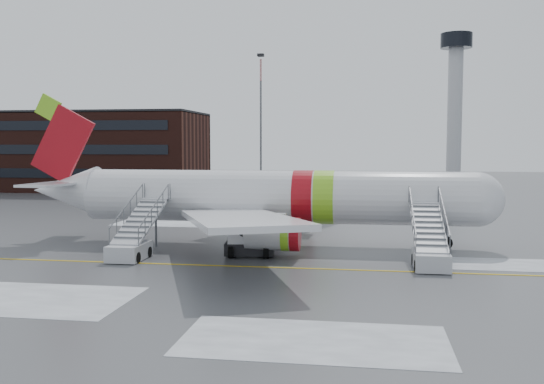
% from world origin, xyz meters
% --- Properties ---
extents(ground, '(260.00, 260.00, 0.00)m').
position_xyz_m(ground, '(0.00, 0.00, 0.00)').
color(ground, '#494C4F').
rests_on(ground, ground).
extents(airliner, '(35.03, 32.97, 11.18)m').
position_xyz_m(airliner, '(4.49, 7.28, 3.42)').
color(airliner, silver).
rests_on(airliner, ground).
extents(airstair_fwd, '(2.05, 7.70, 3.48)m').
position_xyz_m(airstair_fwd, '(15.70, 0.75, 1.06)').
color(airstair_fwd, '#B4B6BC').
rests_on(airstair_fwd, ground).
extents(airstair_aft, '(2.05, 7.70, 3.48)m').
position_xyz_m(airstair_aft, '(-2.91, 0.75, 1.06)').
color(airstair_aft, '#B5B6BC').
rests_on(airstair_aft, ground).
extents(pushback_tug, '(3.32, 2.63, 1.81)m').
position_xyz_m(pushback_tug, '(4.20, 2.36, 0.80)').
color(pushback_tug, black).
rests_on(pushback_tug, ground).
extents(terminal_building, '(62.00, 16.11, 12.30)m').
position_xyz_m(terminal_building, '(-45.00, 54.98, 6.20)').
color(terminal_building, '#3F1E16').
rests_on(terminal_building, ground).
extents(control_tower, '(6.40, 6.40, 30.00)m').
position_xyz_m(control_tower, '(30.00, 95.00, 18.75)').
color(control_tower, '#B2B5BA').
rests_on(control_tower, ground).
extents(light_mast_far_n, '(1.20, 1.20, 24.25)m').
position_xyz_m(light_mast_far_n, '(-8.00, 78.00, 13.84)').
color(light_mast_far_n, '#595B60').
rests_on(light_mast_far_n, ground).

